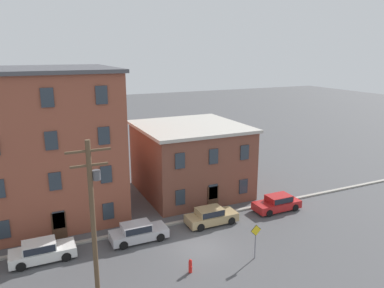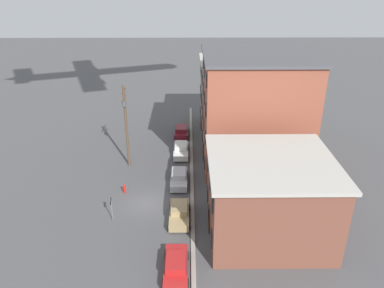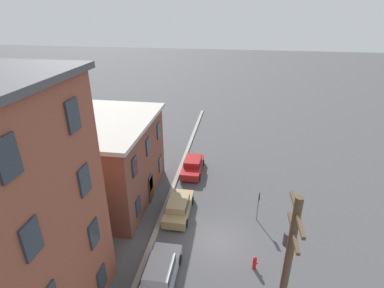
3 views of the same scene
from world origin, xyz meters
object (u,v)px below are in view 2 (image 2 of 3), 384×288
(car_white, at_px, (181,149))
(car_maroon, at_px, (181,131))
(car_silver, at_px, (179,177))
(car_tan, at_px, (179,212))
(car_red, at_px, (176,265))
(fire_hydrant, at_px, (124,189))
(caution_sign, at_px, (111,206))
(utility_pole, at_px, (126,122))

(car_white, bearing_deg, car_maroon, -179.44)
(car_silver, height_order, car_tan, same)
(car_maroon, xyz_separation_m, car_red, (26.17, 0.03, 0.00))
(car_tan, bearing_deg, car_white, -179.68)
(car_white, xyz_separation_m, fire_hydrant, (8.82, -5.74, -0.27))
(car_tan, height_order, fire_hydrant, car_tan)
(fire_hydrant, bearing_deg, car_red, 26.55)
(car_red, bearing_deg, car_silver, -179.68)
(car_white, relative_size, caution_sign, 1.69)
(car_silver, xyz_separation_m, utility_pole, (-4.21, -6.02, 4.73))
(car_white, distance_m, car_tan, 13.40)
(car_tan, distance_m, caution_sign, 6.25)
(car_white, height_order, car_tan, same)
(car_maroon, bearing_deg, fire_hydrant, -21.07)
(car_maroon, xyz_separation_m, car_white, (5.92, 0.06, 0.00))
(car_maroon, height_order, fire_hydrant, car_maroon)
(car_silver, xyz_separation_m, car_red, (13.31, 0.08, 0.00))
(car_maroon, xyz_separation_m, car_silver, (12.86, -0.04, 0.00))
(car_maroon, height_order, car_white, same)
(car_red, relative_size, fire_hydrant, 4.58)
(car_maroon, bearing_deg, car_tan, 0.39)
(car_white, bearing_deg, car_red, -0.08)
(caution_sign, relative_size, fire_hydrant, 2.71)
(car_maroon, xyz_separation_m, fire_hydrant, (14.74, -5.68, -0.27))
(caution_sign, bearing_deg, fire_hydrant, 175.85)
(car_red, height_order, utility_pole, utility_pole)
(fire_hydrant, bearing_deg, car_tan, 51.79)
(car_tan, bearing_deg, utility_pole, -149.84)
(fire_hydrant, bearing_deg, caution_sign, -4.15)
(car_silver, bearing_deg, car_maroon, 179.80)
(car_red, height_order, caution_sign, caution_sign)
(car_tan, distance_m, utility_pole, 13.21)
(car_white, distance_m, utility_pole, 8.20)
(utility_pole, distance_m, fire_hydrant, 7.88)
(car_tan, xyz_separation_m, car_red, (6.86, -0.10, 0.00))
(car_maroon, bearing_deg, utility_pole, -35.02)
(caution_sign, bearing_deg, car_silver, 138.38)
(utility_pole, bearing_deg, car_silver, 55.04)
(car_maroon, distance_m, utility_pole, 11.58)
(car_white, relative_size, car_red, 1.00)
(car_silver, distance_m, utility_pole, 8.73)
(car_maroon, height_order, car_tan, same)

